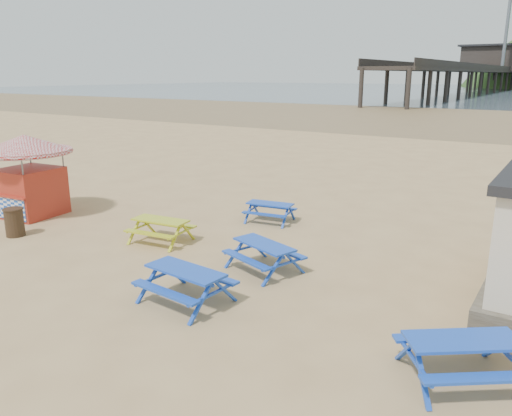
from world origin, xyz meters
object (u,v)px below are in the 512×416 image
Objects in this scene: ice_cream_kiosk at (27,165)px; litter_bin at (14,222)px; picnic_table_yellow at (161,231)px; picnic_table_blue_a at (270,212)px.

litter_bin is at bearing -50.85° from ice_cream_kiosk.
picnic_table_blue_a is at bearing 58.50° from picnic_table_yellow.
litter_bin is at bearing -161.82° from picnic_table_yellow.
litter_bin reaches higher than picnic_table_blue_a.
picnic_table_yellow is at bearing -123.37° from picnic_table_blue_a.
litter_bin is (1.82, -1.81, -1.42)m from ice_cream_kiosk.
picnic_table_yellow is (-1.68, -3.77, 0.03)m from picnic_table_blue_a.
picnic_table_yellow is 0.53× the size of ice_cream_kiosk.
picnic_table_blue_a is 0.94× the size of picnic_table_yellow.
ice_cream_kiosk is 4.00× the size of litter_bin.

